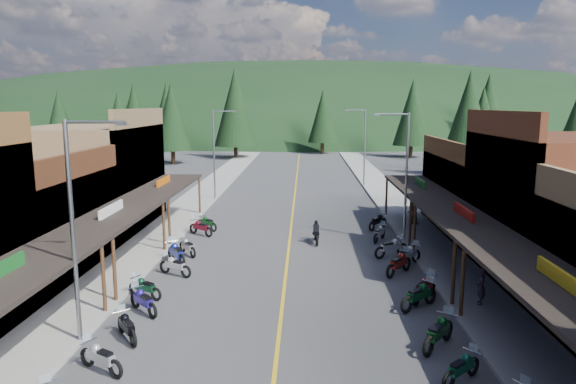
# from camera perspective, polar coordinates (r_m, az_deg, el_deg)

# --- Properties ---
(ground) EXTENTS (220.00, 220.00, 0.00)m
(ground) POSITION_cam_1_polar(r_m,az_deg,el_deg) (24.54, -0.41, -10.51)
(ground) COLOR #38383A
(ground) RESTS_ON ground
(centerline) EXTENTS (0.15, 90.00, 0.01)m
(centerline) POSITION_cam_1_polar(r_m,az_deg,el_deg) (43.84, 0.62, -1.42)
(centerline) COLOR gold
(centerline) RESTS_ON ground
(sidewalk_west) EXTENTS (3.40, 94.00, 0.15)m
(sidewalk_west) POSITION_cam_1_polar(r_m,az_deg,el_deg) (44.86, -10.56, -1.24)
(sidewalk_west) COLOR gray
(sidewalk_west) RESTS_ON ground
(sidewalk_east) EXTENTS (3.40, 94.00, 0.15)m
(sidewalk_east) POSITION_cam_1_polar(r_m,az_deg,el_deg) (44.50, 11.90, -1.37)
(sidewalk_east) COLOR gray
(sidewalk_east) RESTS_ON ground
(shop_west_2) EXTENTS (10.90, 9.00, 6.20)m
(shop_west_2) POSITION_cam_1_polar(r_m,az_deg,el_deg) (29.34, -28.24, -3.15)
(shop_west_2) COLOR #3F2111
(shop_west_2) RESTS_ON ground
(shop_west_3) EXTENTS (10.90, 10.20, 8.20)m
(shop_west_3) POSITION_cam_1_polar(r_m,az_deg,el_deg) (37.65, -21.15, 1.49)
(shop_west_3) COLOR brown
(shop_west_3) RESTS_ON ground
(shop_east_2) EXTENTS (10.90, 9.00, 8.20)m
(shop_east_2) POSITION_cam_1_polar(r_m,az_deg,el_deg) (28.29, 28.88, -1.61)
(shop_east_2) COLOR #562B19
(shop_east_2) RESTS_ON ground
(shop_east_3) EXTENTS (10.90, 10.20, 6.20)m
(shop_east_3) POSITION_cam_1_polar(r_m,az_deg,el_deg) (37.11, 22.07, -0.22)
(shop_east_3) COLOR #4C2D16
(shop_east_3) RESTS_ON ground
(streetlight_0) EXTENTS (2.16, 0.18, 8.00)m
(streetlight_0) POSITION_cam_1_polar(r_m,az_deg,el_deg) (19.17, -22.47, -3.15)
(streetlight_0) COLOR gray
(streetlight_0) RESTS_ON ground
(streetlight_1) EXTENTS (2.16, 0.18, 8.00)m
(streetlight_1) POSITION_cam_1_polar(r_m,az_deg,el_deg) (45.86, -8.06, 4.60)
(streetlight_1) COLOR gray
(streetlight_1) RESTS_ON ground
(streetlight_2) EXTENTS (2.16, 0.18, 8.00)m
(streetlight_2) POSITION_cam_1_polar(r_m,az_deg,el_deg) (31.84, 12.78, 2.23)
(streetlight_2) COLOR gray
(streetlight_2) RESTS_ON ground
(streetlight_3) EXTENTS (2.16, 0.18, 8.00)m
(streetlight_3) POSITION_cam_1_polar(r_m,az_deg,el_deg) (53.50, 8.37, 5.32)
(streetlight_3) COLOR gray
(streetlight_3) RESTS_ON ground
(ridge_hill) EXTENTS (310.00, 140.00, 60.00)m
(ridge_hill) POSITION_cam_1_polar(r_m,az_deg,el_deg) (158.23, 1.54, 6.66)
(ridge_hill) COLOR black
(ridge_hill) RESTS_ON ground
(pine_0) EXTENTS (5.04, 5.04, 11.00)m
(pine_0) POSITION_cam_1_polar(r_m,az_deg,el_deg) (94.36, -24.07, 7.68)
(pine_0) COLOR black
(pine_0) RESTS_ON ground
(pine_1) EXTENTS (5.88, 5.88, 12.50)m
(pine_1) POSITION_cam_1_polar(r_m,az_deg,el_deg) (96.29, -13.29, 8.74)
(pine_1) COLOR black
(pine_1) RESTS_ON ground
(pine_2) EXTENTS (6.72, 6.72, 14.00)m
(pine_2) POSITION_cam_1_polar(r_m,az_deg,el_deg) (81.74, -5.90, 9.34)
(pine_2) COLOR black
(pine_2) RESTS_ON ground
(pine_3) EXTENTS (5.04, 5.04, 11.00)m
(pine_3) POSITION_cam_1_polar(r_m,az_deg,el_deg) (89.08, 3.88, 8.43)
(pine_3) COLOR black
(pine_3) RESTS_ON ground
(pine_4) EXTENTS (5.88, 5.88, 12.50)m
(pine_4) POSITION_cam_1_polar(r_m,az_deg,el_deg) (84.75, 13.64, 8.62)
(pine_4) COLOR black
(pine_4) RESTS_ON ground
(pine_5) EXTENTS (6.72, 6.72, 14.00)m
(pine_5) POSITION_cam_1_polar(r_m,az_deg,el_deg) (100.60, 21.32, 8.80)
(pine_5) COLOR black
(pine_5) RESTS_ON ground
(pine_7) EXTENTS (5.88, 5.88, 12.50)m
(pine_7) POSITION_cam_1_polar(r_m,az_deg,el_deg) (104.34, -16.73, 8.65)
(pine_7) COLOR black
(pine_7) RESTS_ON ground
(pine_8) EXTENTS (4.48, 4.48, 10.00)m
(pine_8) POSITION_cam_1_polar(r_m,az_deg,el_deg) (67.09, -18.26, 7.11)
(pine_8) COLOR black
(pine_8) RESTS_ON ground
(pine_9) EXTENTS (4.93, 4.93, 10.80)m
(pine_9) POSITION_cam_1_polar(r_m,az_deg,el_deg) (71.84, 20.78, 7.43)
(pine_9) COLOR black
(pine_9) RESTS_ON ground
(pine_10) EXTENTS (5.38, 5.38, 11.60)m
(pine_10) POSITION_cam_1_polar(r_m,az_deg,el_deg) (75.43, -12.80, 8.21)
(pine_10) COLOR black
(pine_10) RESTS_ON ground
(pine_11) EXTENTS (5.82, 5.82, 12.40)m
(pine_11) POSITION_cam_1_polar(r_m,az_deg,el_deg) (63.93, 19.42, 8.03)
(pine_11) COLOR black
(pine_11) RESTS_ON ground
(bike_west_4) EXTENTS (2.02, 1.57, 1.12)m
(bike_west_4) POSITION_cam_1_polar(r_m,az_deg,el_deg) (18.17, -20.10, -16.76)
(bike_west_4) COLOR #A1A1A6
(bike_west_4) RESTS_ON ground
(bike_west_5) EXTENTS (1.68, 1.97, 1.12)m
(bike_west_5) POSITION_cam_1_polar(r_m,az_deg,el_deg) (20.11, -17.48, -13.96)
(bike_west_5) COLOR black
(bike_west_5) RESTS_ON ground
(bike_west_6) EXTENTS (1.95, 1.95, 1.18)m
(bike_west_6) POSITION_cam_1_polar(r_m,az_deg,el_deg) (22.24, -15.79, -11.45)
(bike_west_6) COLOR navy
(bike_west_6) RESTS_ON ground
(bike_west_7) EXTENTS (1.96, 1.49, 1.08)m
(bike_west_7) POSITION_cam_1_polar(r_m,az_deg,el_deg) (23.89, -15.63, -10.07)
(bike_west_7) COLOR #0B381F
(bike_west_7) RESTS_ON ground
(bike_west_8) EXTENTS (2.07, 1.56, 1.14)m
(bike_west_8) POSITION_cam_1_polar(r_m,az_deg,el_deg) (26.47, -12.45, -7.90)
(bike_west_8) COLOR #ABACB1
(bike_west_8) RESTS_ON ground
(bike_west_9) EXTENTS (1.96, 2.39, 1.34)m
(bike_west_9) POSITION_cam_1_polar(r_m,az_deg,el_deg) (28.28, -12.30, -6.54)
(bike_west_9) COLOR navy
(bike_west_9) RESTS_ON ground
(bike_west_10) EXTENTS (1.69, 1.92, 1.11)m
(bike_west_10) POSITION_cam_1_polar(r_m,az_deg,el_deg) (29.83, -11.12, -5.88)
(bike_west_10) COLOR gray
(bike_west_10) RESTS_ON ground
(bike_west_11) EXTENTS (2.07, 1.78, 1.18)m
(bike_west_11) POSITION_cam_1_polar(r_m,az_deg,el_deg) (34.07, -9.67, -3.81)
(bike_west_11) COLOR maroon
(bike_west_11) RESTS_ON ground
(bike_west_12) EXTENTS (1.89, 1.80, 1.12)m
(bike_west_12) POSITION_cam_1_polar(r_m,az_deg,el_deg) (35.39, -8.97, -3.33)
(bike_west_12) COLOR #0E4618
(bike_west_12) RESTS_ON ground
(bike_east_4) EXTENTS (1.83, 1.71, 1.07)m
(bike_east_4) POSITION_cam_1_polar(r_m,az_deg,el_deg) (17.46, 18.73, -17.91)
(bike_east_4) COLOR #0D452D
(bike_east_4) RESTS_ON ground
(bike_east_5) EXTENTS (1.99, 2.27, 1.30)m
(bike_east_5) POSITION_cam_1_polar(r_m,az_deg,el_deg) (19.34, 16.39, -14.59)
(bike_east_5) COLOR #0B3815
(bike_east_5) RESTS_ON ground
(bike_east_6) EXTENTS (2.17, 2.00, 1.27)m
(bike_east_6) POSITION_cam_1_polar(r_m,az_deg,el_deg) (22.57, 14.35, -10.95)
(bike_east_6) COLOR #0B3A19
(bike_east_6) RESTS_ON ground
(bike_east_7) EXTENTS (1.87, 2.12, 1.22)m
(bike_east_7) POSITION_cam_1_polar(r_m,az_deg,el_deg) (23.48, 14.89, -10.21)
(bike_east_7) COLOR maroon
(bike_east_7) RESTS_ON ground
(bike_east_8) EXTENTS (2.02, 2.21, 1.29)m
(bike_east_8) POSITION_cam_1_polar(r_m,az_deg,el_deg) (26.61, 12.22, -7.64)
(bike_east_8) COLOR maroon
(bike_east_8) RESTS_ON ground
(bike_east_9) EXTENTS (2.06, 2.02, 1.24)m
(bike_east_9) POSITION_cam_1_polar(r_m,az_deg,el_deg) (28.22, 13.17, -6.72)
(bike_east_9) COLOR #A9A7AD
(bike_east_9) RESTS_ON ground
(bike_east_10) EXTENTS (2.27, 1.71, 1.25)m
(bike_east_10) POSITION_cam_1_polar(r_m,az_deg,el_deg) (29.45, 11.40, -5.95)
(bike_east_10) COLOR #AAA9AF
(bike_east_10) RESTS_ON ground
(bike_east_11) EXTENTS (1.47, 2.09, 1.14)m
(bike_east_11) POSITION_cam_1_polar(r_m,az_deg,el_deg) (32.71, 10.13, -4.43)
(bike_east_11) COLOR #A8A8AD
(bike_east_11) RESTS_ON ground
(bike_east_12) EXTENTS (1.88, 2.08, 1.21)m
(bike_east_12) POSITION_cam_1_polar(r_m,az_deg,el_deg) (35.73, 9.95, -3.16)
(bike_east_12) COLOR black
(bike_east_12) RESTS_ON ground
(rider_on_bike) EXTENTS (0.79, 2.00, 1.50)m
(rider_on_bike) POSITION_cam_1_polar(r_m,az_deg,el_deg) (31.81, 3.13, -4.64)
(rider_on_bike) COLOR black
(rider_on_bike) RESTS_ON ground
(pedestrian_east_a) EXTENTS (0.44, 0.61, 1.57)m
(pedestrian_east_a) POSITION_cam_1_polar(r_m,az_deg,el_deg) (23.38, 20.64, -9.76)
(pedestrian_east_a) COLOR #2D2132
(pedestrian_east_a) RESTS_ON sidewalk_east
(pedestrian_east_b) EXTENTS (0.83, 0.56, 1.60)m
(pedestrian_east_b) POSITION_cam_1_polar(r_m,az_deg,el_deg) (37.20, 13.72, -2.24)
(pedestrian_east_b) COLOR #4D4230
(pedestrian_east_b) RESTS_ON sidewalk_east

